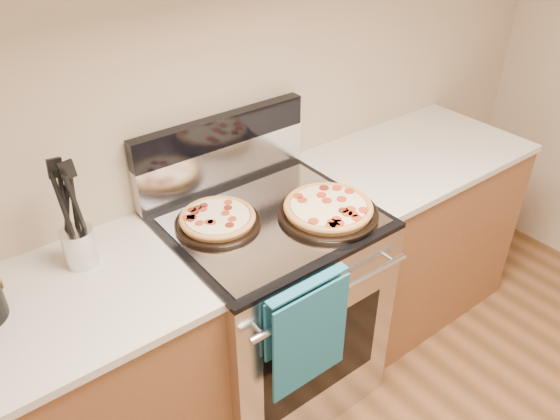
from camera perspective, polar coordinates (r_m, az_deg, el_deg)
wall_back at (r=2.11m, az=-7.12°, el=13.25°), size 4.00×0.00×4.00m
range_body at (r=2.34m, az=-1.05°, el=-10.31°), size 0.76×0.68×0.90m
oven_window at (r=2.16m, az=4.44°, el=-15.15°), size 0.56×0.01×0.40m
cooktop at (r=2.05m, az=-1.17°, el=-0.99°), size 0.76×0.68×0.02m
backsplash_lower at (r=2.22m, az=-5.98°, el=4.73°), size 0.76×0.06×0.18m
backsplash_upper at (r=2.15m, az=-6.21°, el=8.23°), size 0.76×0.06×0.12m
oven_handle at (r=1.90m, az=5.70°, el=-8.84°), size 0.70×0.03×0.03m
dish_towel at (r=1.91m, az=2.80°, el=-12.57°), size 0.32×0.05×0.42m
foil_sheet at (r=2.03m, az=-0.67°, el=-1.07°), size 0.70×0.55×0.01m
cabinet_left at (r=2.15m, az=-21.94°, el=-19.27°), size 1.00×0.62×0.88m
countertop_left at (r=1.83m, az=-24.92°, el=-10.38°), size 1.02×0.64×0.03m
cabinet_right at (r=2.85m, az=12.93°, el=-2.41°), size 1.00×0.62×0.88m
countertop_right at (r=2.62m, az=14.17°, el=5.69°), size 1.02×0.64×0.03m
pepperoni_pizza_back at (r=2.00m, az=-6.53°, el=-0.99°), size 0.40×0.40×0.04m
pepperoni_pizza_front at (r=2.04m, az=5.05°, el=0.06°), size 0.40×0.40×0.05m
utensil_crock at (r=1.92m, az=-20.21°, el=-3.63°), size 0.14×0.14×0.13m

